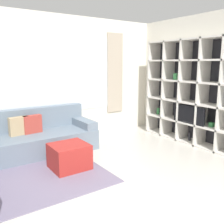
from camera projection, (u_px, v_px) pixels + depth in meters
name	position (u px, v px, depth m)	size (l,w,h in m)	color
ground_plane	(168.00, 219.00, 2.77)	(16.00, 16.00, 0.00)	beige
wall_back	(50.00, 79.00, 5.25)	(6.50, 0.11, 2.70)	silver
wall_right	(199.00, 79.00, 5.36)	(0.07, 4.56, 2.70)	silver
area_rug	(19.00, 180.00, 3.66)	(2.51, 1.84, 0.01)	slate
shelving_unit	(194.00, 92.00, 5.26)	(0.41, 2.41, 2.19)	#232328
couch_main	(36.00, 138.00, 4.77)	(2.18, 0.91, 0.82)	slate
ottoman	(69.00, 156.00, 4.04)	(0.58, 0.54, 0.41)	#A82823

